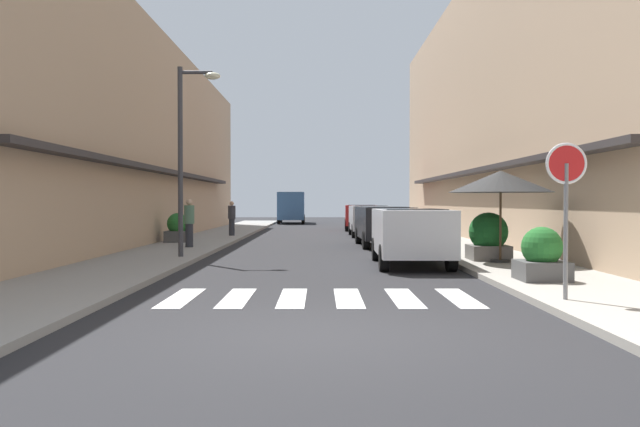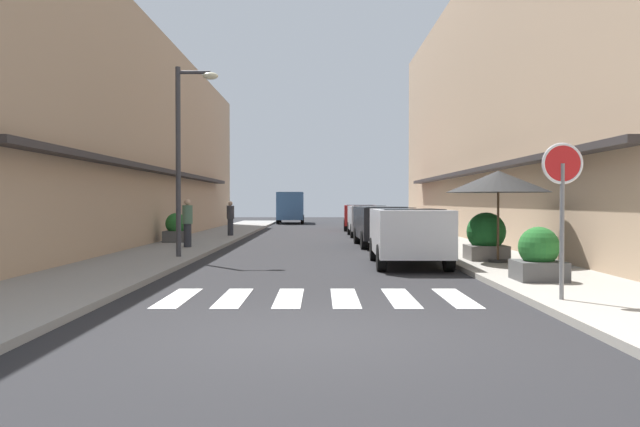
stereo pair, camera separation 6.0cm
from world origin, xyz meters
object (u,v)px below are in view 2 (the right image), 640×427
(parked_car_distant, at_px, (360,214))
(street_lamp, at_px, (185,141))
(round_street_sign, at_px, (563,180))
(parked_car_far, at_px, (368,217))
(delivery_van, at_px, (291,205))
(planter_corner, at_px, (539,256))
(planter_midblock, at_px, (487,237))
(cafe_umbrella, at_px, (499,182))
(planter_far, at_px, (177,228))
(pedestrian_walking_near, at_px, (188,222))
(parked_car_near, at_px, (409,230))
(parked_car_mid, at_px, (382,221))
(pedestrian_walking_far, at_px, (231,218))

(parked_car_distant, height_order, street_lamp, street_lamp)
(round_street_sign, bearing_deg, parked_car_far, 94.30)
(delivery_van, distance_m, street_lamp, 30.31)
(street_lamp, distance_m, planter_corner, 9.99)
(parked_car_distant, relative_size, street_lamp, 0.81)
(delivery_van, bearing_deg, planter_midblock, -78.03)
(cafe_umbrella, height_order, planter_far, cafe_umbrella)
(parked_car_far, bearing_deg, pedestrian_walking_near, -127.89)
(planter_corner, bearing_deg, parked_car_near, 116.55)
(parked_car_mid, height_order, pedestrian_walking_far, pedestrian_walking_far)
(cafe_umbrella, distance_m, planter_far, 12.81)
(parked_car_near, bearing_deg, round_street_sign, -76.66)
(pedestrian_walking_near, bearing_deg, parked_car_far, -143.98)
(parked_car_mid, height_order, parked_car_far, same)
(delivery_van, height_order, pedestrian_walking_near, delivery_van)
(pedestrian_walking_near, bearing_deg, delivery_van, -110.89)
(pedestrian_walking_far, bearing_deg, street_lamp, 132.10)
(parked_car_distant, distance_m, delivery_van, 12.49)
(parked_car_mid, bearing_deg, delivery_van, 100.40)
(parked_car_far, height_order, round_street_sign, round_street_sign)
(parked_car_mid, distance_m, pedestrian_walking_near, 7.03)
(parked_car_near, bearing_deg, pedestrian_walking_far, 117.49)
(delivery_van, relative_size, pedestrian_walking_near, 3.35)
(parked_car_mid, bearing_deg, pedestrian_walking_near, -163.69)
(pedestrian_walking_near, bearing_deg, parked_car_mid, -179.78)
(parked_car_distant, distance_m, street_lamp, 19.68)
(delivery_van, xyz_separation_m, planter_corner, (6.49, -35.51, -0.82))
(planter_midblock, bearing_deg, parked_car_mid, 107.68)
(planter_far, bearing_deg, pedestrian_walking_near, -69.43)
(round_street_sign, bearing_deg, pedestrian_walking_far, 112.94)
(parked_car_far, relative_size, street_lamp, 0.79)
(street_lamp, bearing_deg, pedestrian_walking_near, 101.07)
(planter_far, distance_m, pedestrian_walking_near, 2.84)
(street_lamp, relative_size, planter_far, 4.80)
(parked_car_near, distance_m, planter_corner, 4.43)
(planter_corner, bearing_deg, planter_midblock, 88.38)
(parked_car_distant, xyz_separation_m, delivery_van, (-4.51, 11.64, 0.48))
(pedestrian_walking_near, bearing_deg, parked_car_near, 127.52)
(round_street_sign, bearing_deg, parked_car_mid, 96.45)
(parked_car_far, relative_size, planter_corner, 4.01)
(delivery_van, height_order, street_lamp, street_lamp)
(parked_car_mid, relative_size, planter_corner, 4.32)
(parked_car_near, xyz_separation_m, delivery_van, (-4.51, 31.55, 0.48))
(pedestrian_walking_far, bearing_deg, parked_car_far, -126.25)
(parked_car_near, bearing_deg, parked_car_distant, 90.00)
(parked_car_distant, relative_size, cafe_umbrella, 1.63)
(parked_car_distant, relative_size, pedestrian_walking_near, 2.62)
(parked_car_far, bearing_deg, parked_car_near, -90.00)
(parked_car_far, distance_m, street_lamp, 13.92)
(parked_car_distant, distance_m, pedestrian_walking_near, 16.40)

